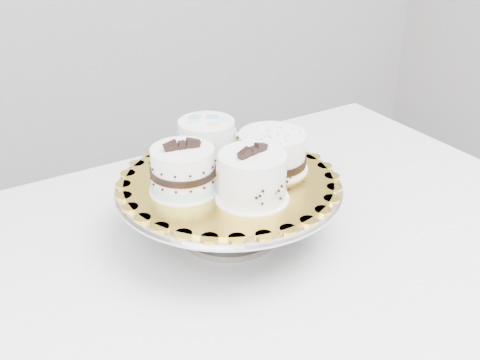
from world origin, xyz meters
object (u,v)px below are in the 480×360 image
table (243,273)px  cake_ribbon (273,152)px  cake_stand (229,199)px  cake_banded (183,171)px  cake_board (229,181)px  cake_dots (207,140)px  cake_swirl (252,178)px

table → cake_ribbon: bearing=21.9°
cake_ribbon → table: bearing=-139.0°
cake_stand → cake_ribbon: cake_ribbon is taller
table → cake_banded: (-0.09, 0.04, 0.22)m
cake_board → cake_dots: (0.01, 0.09, 0.04)m
cake_swirl → cake_dots: (0.01, 0.17, 0.00)m
table → cake_dots: cake_dots is taller
cake_swirl → cake_ribbon: size_ratio=0.89×
cake_board → cake_dots: 0.10m
table → cake_ribbon: cake_ribbon is taller
cake_ribbon → cake_swirl: bearing=-121.7°
cake_board → cake_swirl: bearing=-89.6°
cake_stand → cake_banded: (-0.08, 0.01, 0.08)m
cake_dots → cake_ribbon: (0.08, -0.10, -0.01)m
cake_ribbon → cake_stand: bearing=-163.0°
cake_dots → cake_ribbon: bearing=-49.8°
table → cake_swirl: 0.23m
cake_dots → cake_stand: bearing=-95.0°
cake_stand → cake_board: 0.04m
cake_banded → cake_ribbon: (0.18, -0.01, -0.00)m
cake_stand → cake_ribbon: (0.09, -0.00, 0.07)m
table → cake_board: bearing=102.5°
cake_stand → cake_swirl: (0.00, -0.08, 0.08)m
cake_swirl → cake_dots: 0.17m
table → cake_stand: cake_stand is taller
cake_board → cake_ribbon: bearing=-0.9°
cake_swirl → cake_dots: cake_swirl is taller
table → cake_ribbon: size_ratio=8.67×
cake_swirl → cake_banded: 0.12m
cake_banded → cake_ribbon: size_ratio=0.83×
cake_stand → cake_swirl: size_ratio=3.00×
cake_swirl → cake_ribbon: cake_swirl is taller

